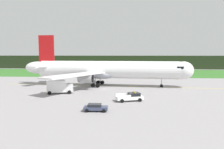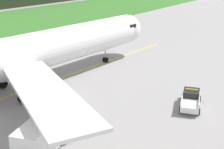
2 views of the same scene
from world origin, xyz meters
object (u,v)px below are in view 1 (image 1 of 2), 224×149
at_px(airliner, 106,70).
at_px(catering_truck, 59,87).
at_px(ops_pickup_truck, 130,97).
at_px(staff_car, 96,107).

distance_m(airliner, catering_truck, 17.40).
height_order(airliner, ops_pickup_truck, airliner).
bearing_deg(ops_pickup_truck, airliner, 109.37).
bearing_deg(ops_pickup_truck, catering_truck, 157.75).
distance_m(airliner, staff_car, 29.60).
bearing_deg(catering_truck, airliner, 52.45).
relative_size(airliner, staff_car, 12.69).
bearing_deg(catering_truck, staff_car, -53.53).
height_order(airliner, catering_truck, airliner).
relative_size(catering_truck, staff_car, 1.63).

